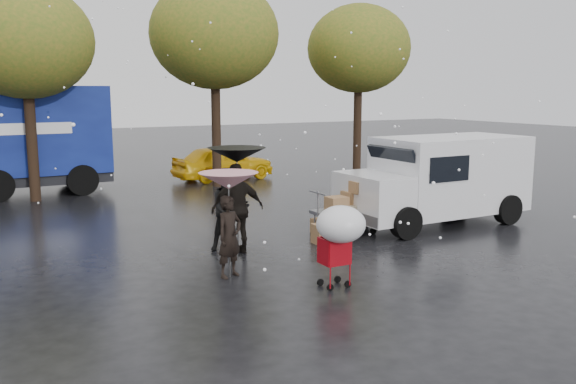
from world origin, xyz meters
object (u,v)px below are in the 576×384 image
vendor_cart (348,204)px  shopping_cart (340,229)px  yellow_taxi (223,162)px  person_pink (229,237)px  person_black (238,209)px  white_van (439,178)px

vendor_cart → shopping_cart: (-2.43, -3.31, 0.34)m
vendor_cart → yellow_taxi: size_ratio=0.39×
person_pink → person_black: person_black is taller
shopping_cart → white_van: (5.12, 3.19, 0.10)m
vendor_cart → yellow_taxi: yellow_taxi is taller
person_black → shopping_cart: (0.55, -2.99, 0.12)m
vendor_cart → person_black: bearing=-174.0°
vendor_cart → yellow_taxi: bearing=84.9°
person_black → yellow_taxi: 10.66m
person_pink → white_van: bearing=-7.6°
person_pink → shopping_cart: person_pink is taller
vendor_cart → shopping_cart: bearing=-126.3°
person_pink → yellow_taxi: person_pink is taller
person_black → vendor_cart: person_black is taller
white_van → yellow_taxi: size_ratio=1.28×
person_pink → white_van: size_ratio=0.31×
person_black → vendor_cart: (2.98, 0.32, -0.22)m
person_pink → yellow_taxi: 12.28m
vendor_cart → yellow_taxi: 9.66m
person_black → yellow_taxi: person_black is taller
yellow_taxi → white_van: bearing=-174.4°
shopping_cart → white_van: 6.03m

